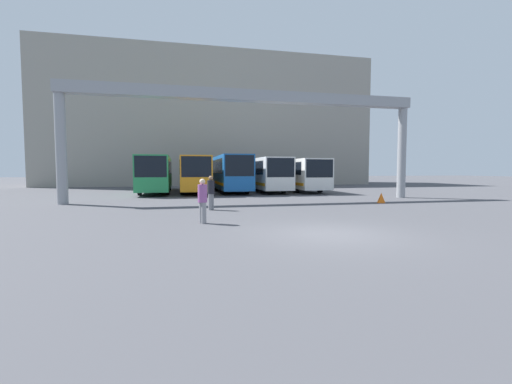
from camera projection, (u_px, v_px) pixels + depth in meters
name	position (u px, v px, depth m)	size (l,w,h in m)	color
ground_plane	(329.00, 234.00, 10.68)	(200.00, 200.00, 0.00)	#47474C
building_backdrop	(211.00, 123.00, 48.87)	(43.13, 12.00, 17.46)	gray
overhead_gantry	(250.00, 111.00, 22.15)	(23.08, 0.80, 7.15)	gray
bus_slot_0	(156.00, 172.00, 30.47)	(2.49, 11.67, 3.15)	#268C4C
bus_slot_1	(193.00, 172.00, 31.21)	(2.46, 11.70, 3.14)	orange
bus_slot_2	(229.00, 171.00, 31.97)	(2.49, 11.79, 3.26)	#1959A5
bus_slot_3	(263.00, 173.00, 32.70)	(2.46, 11.82, 3.07)	silver
bus_slot_4	(296.00, 173.00, 33.18)	(2.56, 11.31, 2.98)	silver
pedestrian_far_center	(211.00, 192.00, 17.13)	(0.36, 0.36, 1.72)	gray
pedestrian_near_right	(203.00, 200.00, 12.78)	(0.35, 0.35, 1.68)	gray
traffic_cone	(381.00, 198.00, 20.84)	(0.50, 0.50, 0.62)	orange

